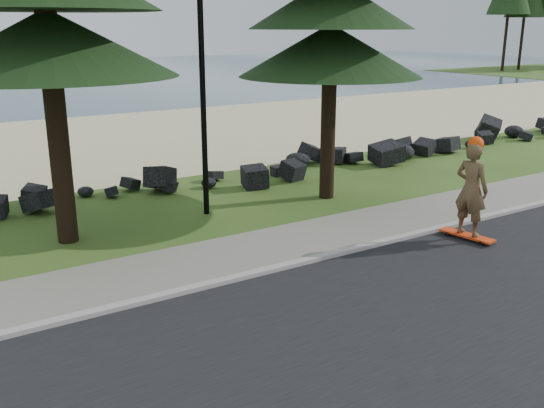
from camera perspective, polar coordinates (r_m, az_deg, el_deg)
The scene contains 8 objects.
ground at distance 12.81m, azimuth 0.23°, elevation -4.50°, with size 160.00×160.00×0.00m, color #314E18.
road at distance 9.67m, azimuth 15.08°, elevation -12.37°, with size 160.00×7.00×0.02m, color black.
kerb at distance 12.09m, azimuth 2.53°, elevation -5.56°, with size 160.00×0.20×0.10m, color #AEA49C.
sidewalk at distance 12.95m, azimuth -0.25°, elevation -4.07°, with size 160.00×2.00×0.08m, color gray.
beach_sand at distance 25.82m, azimuth -17.44°, elevation 5.49°, with size 160.00×15.00×0.01m, color beige.
seawall_boulders at distance 17.56m, azimuth -9.65°, elevation 1.09°, with size 60.00×2.40×1.10m, color black, non-canonical shape.
lamp_post at distance 14.77m, azimuth -6.67°, elevation 14.62°, with size 0.25×0.14×8.14m.
skateboarder at distance 13.82m, azimuth 18.25°, elevation 1.28°, with size 0.61×1.27×2.31m.
Camera 1 is at (-6.44, -10.08, 4.58)m, focal length 40.00 mm.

